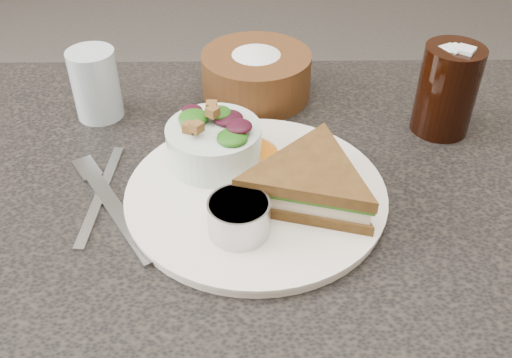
{
  "coord_description": "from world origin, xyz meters",
  "views": [
    {
      "loc": [
        0.0,
        -0.52,
        1.19
      ],
      "look_at": [
        0.01,
        -0.0,
        0.78
      ],
      "focal_mm": 40.0,
      "sensor_mm": 36.0,
      "label": 1
    }
  ],
  "objects_px": {
    "bread_basket": "(256,68)",
    "cola_glass": "(448,86)",
    "dinner_plate": "(256,194)",
    "sandwich": "(310,183)",
    "water_glass": "(96,84)",
    "dressing_ramekin": "(239,217)",
    "salad_bowl": "(214,138)"
  },
  "relations": [
    {
      "from": "water_glass",
      "to": "dressing_ramekin",
      "type": "bearing_deg",
      "value": -51.95
    },
    {
      "from": "dinner_plate",
      "to": "dressing_ramekin",
      "type": "height_order",
      "value": "dressing_ramekin"
    },
    {
      "from": "dinner_plate",
      "to": "cola_glass",
      "type": "xyz_separation_m",
      "value": [
        0.26,
        0.15,
        0.06
      ]
    },
    {
      "from": "salad_bowl",
      "to": "bread_basket",
      "type": "distance_m",
      "value": 0.19
    },
    {
      "from": "dressing_ramekin",
      "to": "water_glass",
      "type": "height_order",
      "value": "water_glass"
    },
    {
      "from": "bread_basket",
      "to": "water_glass",
      "type": "xyz_separation_m",
      "value": [
        -0.22,
        -0.05,
        0.0
      ]
    },
    {
      "from": "sandwich",
      "to": "dinner_plate",
      "type": "bearing_deg",
      "value": 179.8
    },
    {
      "from": "bread_basket",
      "to": "cola_glass",
      "type": "height_order",
      "value": "cola_glass"
    },
    {
      "from": "salad_bowl",
      "to": "bread_basket",
      "type": "relative_size",
      "value": 0.73
    },
    {
      "from": "dinner_plate",
      "to": "sandwich",
      "type": "xyz_separation_m",
      "value": [
        0.06,
        -0.02,
        0.03
      ]
    },
    {
      "from": "dinner_plate",
      "to": "cola_glass",
      "type": "height_order",
      "value": "cola_glass"
    },
    {
      "from": "bread_basket",
      "to": "water_glass",
      "type": "relative_size",
      "value": 1.63
    },
    {
      "from": "dinner_plate",
      "to": "salad_bowl",
      "type": "height_order",
      "value": "salad_bowl"
    },
    {
      "from": "sandwich",
      "to": "bread_basket",
      "type": "xyz_separation_m",
      "value": [
        -0.06,
        0.26,
        0.01
      ]
    },
    {
      "from": "dinner_plate",
      "to": "sandwich",
      "type": "height_order",
      "value": "sandwich"
    },
    {
      "from": "salad_bowl",
      "to": "bread_basket",
      "type": "height_order",
      "value": "bread_basket"
    },
    {
      "from": "bread_basket",
      "to": "cola_glass",
      "type": "xyz_separation_m",
      "value": [
        0.25,
        -0.09,
        0.02
      ]
    },
    {
      "from": "sandwich",
      "to": "water_glass",
      "type": "xyz_separation_m",
      "value": [
        -0.28,
        0.21,
        0.01
      ]
    },
    {
      "from": "cola_glass",
      "to": "water_glass",
      "type": "distance_m",
      "value": 0.48
    },
    {
      "from": "cola_glass",
      "to": "sandwich",
      "type": "bearing_deg",
      "value": -139.94
    },
    {
      "from": "sandwich",
      "to": "dressing_ramekin",
      "type": "xyz_separation_m",
      "value": [
        -0.08,
        -0.05,
        -0.0
      ]
    },
    {
      "from": "dressing_ramekin",
      "to": "salad_bowl",
      "type": "bearing_deg",
      "value": 103.85
    },
    {
      "from": "dressing_ramekin",
      "to": "cola_glass",
      "type": "bearing_deg",
      "value": 38.15
    },
    {
      "from": "salad_bowl",
      "to": "dressing_ramekin",
      "type": "relative_size",
      "value": 1.74
    },
    {
      "from": "dressing_ramekin",
      "to": "bread_basket",
      "type": "height_order",
      "value": "bread_basket"
    },
    {
      "from": "cola_glass",
      "to": "dinner_plate",
      "type": "bearing_deg",
      "value": -150.08
    },
    {
      "from": "dressing_ramekin",
      "to": "cola_glass",
      "type": "xyz_separation_m",
      "value": [
        0.28,
        0.22,
        0.03
      ]
    },
    {
      "from": "dressing_ramekin",
      "to": "sandwich",
      "type": "bearing_deg",
      "value": 33.03
    },
    {
      "from": "sandwich",
      "to": "cola_glass",
      "type": "height_order",
      "value": "cola_glass"
    },
    {
      "from": "water_glass",
      "to": "dinner_plate",
      "type": "bearing_deg",
      "value": -40.59
    },
    {
      "from": "sandwich",
      "to": "water_glass",
      "type": "relative_size",
      "value": 1.82
    },
    {
      "from": "cola_glass",
      "to": "bread_basket",
      "type": "bearing_deg",
      "value": 159.44
    }
  ]
}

